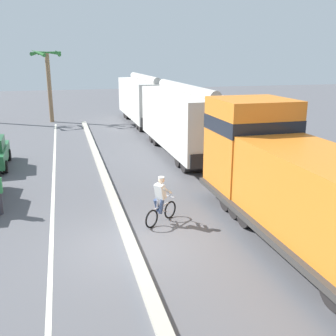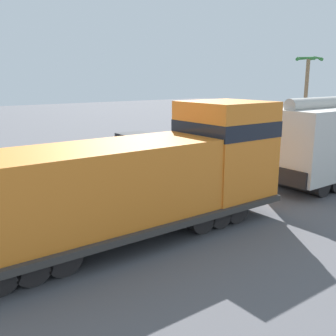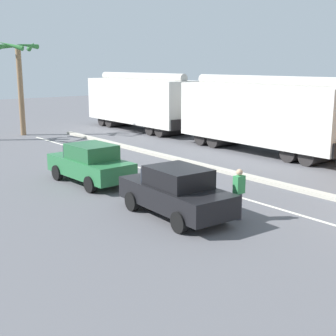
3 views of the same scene
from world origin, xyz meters
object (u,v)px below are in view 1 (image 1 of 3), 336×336
(hopper_car_middle, at_px, (144,99))
(hopper_car_lead, at_px, (184,120))
(locomotive, at_px, (302,189))
(palm_tree_far, at_px, (48,69))
(cyclist, at_px, (161,202))

(hopper_car_middle, bearing_deg, hopper_car_lead, -90.00)
(locomotive, relative_size, palm_tree_far, 1.83)
(locomotive, distance_m, palm_tree_far, 27.90)
(hopper_car_lead, distance_m, cyclist, 10.36)
(hopper_car_middle, xyz_separation_m, palm_tree_far, (-7.89, 2.86, 2.53))
(locomotive, xyz_separation_m, hopper_car_middle, (0.00, 23.76, 0.28))
(hopper_car_middle, distance_m, palm_tree_far, 8.77)
(hopper_car_lead, height_order, cyclist, hopper_car_lead)
(hopper_car_lead, distance_m, palm_tree_far, 16.67)
(hopper_car_lead, bearing_deg, palm_tree_far, 118.63)
(locomotive, distance_m, cyclist, 4.73)
(hopper_car_middle, distance_m, cyclist, 21.53)
(hopper_car_middle, bearing_deg, cyclist, -100.24)
(hopper_car_lead, bearing_deg, hopper_car_middle, 90.00)
(hopper_car_middle, xyz_separation_m, cyclist, (-3.82, -21.15, -1.26))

